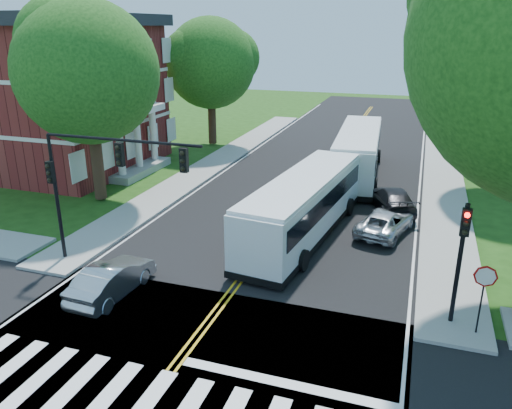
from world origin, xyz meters
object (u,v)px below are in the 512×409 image
at_px(bus_lead, 304,205).
at_px(bus_follow, 358,152).
at_px(suv, 385,222).
at_px(signal_nw, 98,171).
at_px(dark_sedan, 392,199).
at_px(signal_ne, 461,249).
at_px(hatchback, 112,279).

relative_size(bus_lead, bus_follow, 0.96).
xyz_separation_m(bus_lead, suv, (3.86, 1.57, -1.01)).
relative_size(signal_nw, bus_follow, 0.57).
xyz_separation_m(signal_nw, bus_follow, (8.33, 17.87, -2.67)).
bearing_deg(dark_sedan, signal_ne, 85.34).
bearing_deg(bus_lead, dark_sedan, -121.12).
bearing_deg(bus_follow, signal_ne, 103.96).
xyz_separation_m(signal_nw, suv, (11.11, 7.73, -3.76)).
xyz_separation_m(signal_ne, bus_follow, (-5.73, 17.86, -1.25)).
height_order(bus_lead, hatchback, bus_lead).
distance_m(suv, dark_sedan, 3.53).
xyz_separation_m(hatchback, dark_sedan, (9.66, 13.22, 0.00)).
distance_m(bus_lead, suv, 4.29).
bearing_deg(signal_ne, bus_follow, 107.78).
height_order(signal_nw, signal_ne, signal_nw).
height_order(suv, dark_sedan, dark_sedan).
distance_m(bus_lead, hatchback, 9.97).
distance_m(signal_ne, dark_sedan, 11.82).
relative_size(bus_follow, hatchback, 3.05).
bearing_deg(hatchback, suv, -132.09).
height_order(signal_ne, bus_lead, signal_ne).
bearing_deg(signal_nw, bus_follow, 65.02).
distance_m(hatchback, suv, 13.62).
relative_size(signal_ne, hatchback, 1.07).
bearing_deg(bus_follow, signal_nw, 61.20).
bearing_deg(signal_nw, hatchback, -51.83).
height_order(signal_nw, bus_lead, signal_nw).
xyz_separation_m(bus_lead, dark_sedan, (3.96, 5.10, -0.94)).
height_order(signal_ne, bus_follow, signal_ne).
distance_m(signal_nw, suv, 14.05).
relative_size(suv, dark_sedan, 0.93).
bearing_deg(bus_lead, bus_follow, -88.53).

